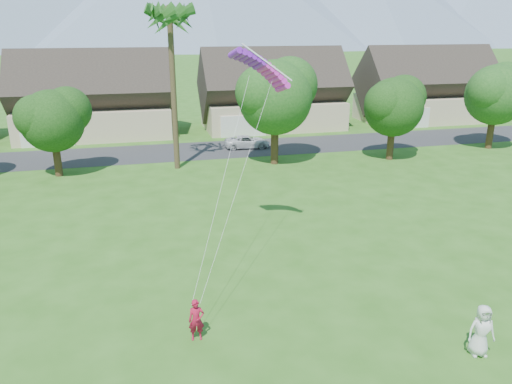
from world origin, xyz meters
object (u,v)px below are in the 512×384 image
object	(u,v)px
watcher	(481,331)
parafoil_kite	(262,66)
parked_car	(247,142)
kite_flyer	(196,320)

from	to	relation	value
watcher	parafoil_kite	size ratio (longest dim) A/B	0.62
parked_car	parafoil_kite	world-z (taller)	parafoil_kite
parked_car	parafoil_kite	distance (m)	23.43
watcher	parked_car	distance (m)	32.23
kite_flyer	parked_car	bearing A→B (deg)	76.73
kite_flyer	watcher	distance (m)	9.97
watcher	parked_car	world-z (taller)	watcher
parked_car	parafoil_kite	bearing A→B (deg)	171.64
watcher	parafoil_kite	world-z (taller)	parafoil_kite
watcher	parked_car	xyz separation A→B (m)	(-0.94, 32.21, -0.37)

